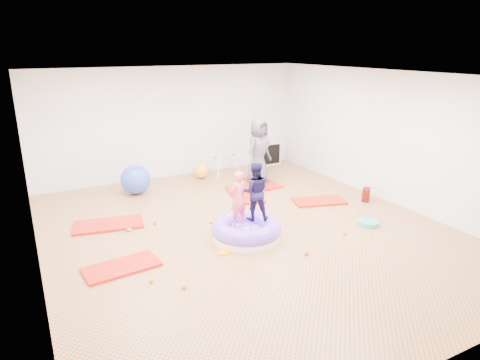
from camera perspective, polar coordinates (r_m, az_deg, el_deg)
room at (r=7.51m, az=1.07°, el=3.03°), size 7.01×8.01×2.81m
gym_mat_front_left at (r=6.94m, az=-15.49°, el=-11.12°), size 1.18×0.68×0.05m
gym_mat_mid_left at (r=8.53m, az=-17.12°, el=-5.71°), size 1.37×0.86×0.05m
gym_mat_center_back at (r=9.77m, az=0.62°, el=-1.93°), size 0.89×1.36×0.05m
gym_mat_right at (r=9.52m, az=10.51°, el=-2.79°), size 1.23×0.85×0.05m
gym_mat_rear_right at (r=10.62m, az=3.05°, el=-0.37°), size 0.55×1.07×0.04m
inflatable_cushion at (r=7.60m, az=0.85°, el=-6.76°), size 1.24×1.24×0.39m
child_pink at (r=7.26m, az=-0.31°, el=-2.10°), size 0.40×0.32×0.96m
child_navy at (r=7.47m, az=1.99°, el=-1.19°), size 0.63×0.57×1.05m
adult_caregiver at (r=10.41m, az=2.49°, el=3.93°), size 0.91×0.77×1.58m
infant at (r=10.34m, az=2.64°, el=-0.16°), size 0.33×0.33×0.19m
ball_pit_balls at (r=8.02m, az=-2.54°, el=-6.35°), size 4.29×3.34×0.07m
exercise_ball_blue at (r=10.08m, az=-13.76°, el=0.06°), size 0.68×0.68×0.68m
exercise_ball_orange at (r=11.04m, az=-5.22°, el=1.23°), size 0.40×0.40×0.40m
infant_play_gym at (r=11.17m, az=-2.16°, el=2.36°), size 0.71×0.67×0.54m
cube_shelf at (r=12.29m, az=3.83°, el=3.57°), size 0.65×0.32×0.65m
balance_disc at (r=8.54m, az=16.76°, el=-5.51°), size 0.40×0.40×0.09m
backpack at (r=9.80m, az=16.46°, el=-1.89°), size 0.29×0.28×0.29m
yellow_toy at (r=7.15m, az=-2.23°, el=-9.65°), size 0.20×0.20×0.03m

